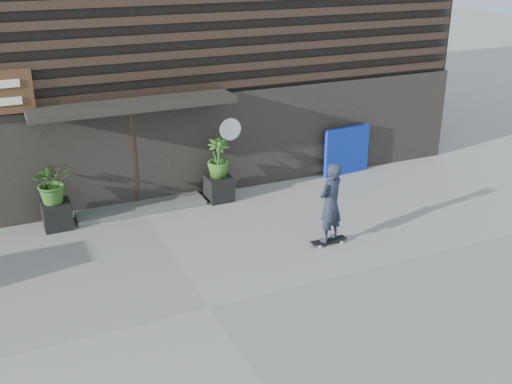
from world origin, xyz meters
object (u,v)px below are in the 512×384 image
planter_pot_right (219,188)px  blue_tarp (347,151)px  planter_pot_left (57,215)px  skateboarder (331,203)px

planter_pot_right → blue_tarp: (3.79, 0.30, 0.35)m
planter_pot_left → skateboarder: 5.96m
skateboarder → planter_pot_left: bearing=147.8°
planter_pot_left → skateboarder: (5.01, -3.16, 0.63)m
planter_pot_left → planter_pot_right: size_ratio=1.00×
blue_tarp → skateboarder: bearing=-132.3°
planter_pot_right → skateboarder: 3.44m
planter_pot_right → blue_tarp: bearing=4.5°
blue_tarp → skateboarder: size_ratio=0.78×
planter_pot_right → skateboarder: size_ratio=0.34×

